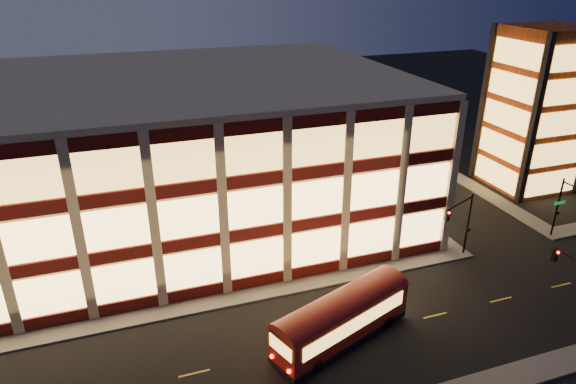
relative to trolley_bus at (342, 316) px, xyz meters
name	(u,v)px	position (x,y,z in m)	size (l,w,h in m)	color
ground	(207,312)	(-8.24, 6.08, -2.02)	(200.00, 200.00, 0.00)	black
sidewalk_office_south	(165,311)	(-11.24, 7.08, -1.95)	(54.00, 2.00, 0.15)	#514F4C
sidewalk_office_east	(374,186)	(14.76, 23.08, -1.95)	(2.00, 30.00, 0.15)	#514F4C
sidewalk_tower_west	(453,174)	(25.76, 23.08, -1.95)	(2.00, 30.00, 0.15)	#514F4C
office_building	(139,153)	(-11.16, 22.99, 5.23)	(50.45, 30.45, 14.50)	tan
stair_tower	(536,110)	(31.71, 18.03, 6.97)	(8.60, 8.60, 18.00)	#8C3814
traffic_signal_far	(461,218)	(13.97, 6.31, 2.09)	(3.79, 1.87, 6.00)	black
traffic_signal_right	(572,204)	(25.26, 5.45, 2.08)	(1.20, 4.37, 6.00)	black
trolley_bus	(342,316)	(0.00, 0.00, 0.00)	(11.02, 6.30, 3.65)	maroon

